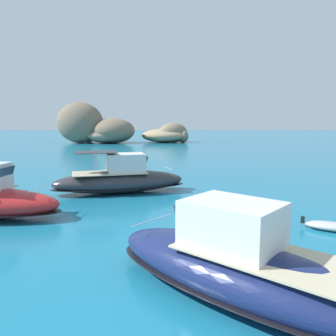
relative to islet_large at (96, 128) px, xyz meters
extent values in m
plane|color=#197093|center=(21.00, -74.61, -3.97)|extent=(400.00, 400.00, 0.00)
ellipsoid|color=#756651|center=(-3.99, -0.42, 1.30)|extent=(13.82, 11.43, 10.53)
ellipsoid|color=#84755B|center=(2.89, 0.05, -1.95)|extent=(12.43, 13.25, 4.04)
ellipsoid|color=#84755B|center=(-2.71, 4.08, 1.08)|extent=(6.75, 5.68, 10.11)
ellipsoid|color=#756651|center=(4.71, -0.95, -0.76)|extent=(13.36, 13.03, 6.41)
ellipsoid|color=#84755B|center=(3.12, 1.89, -2.07)|extent=(7.77, 7.43, 3.81)
ellipsoid|color=#9E8966|center=(17.92, 2.38, -2.17)|extent=(15.10, 13.80, 3.61)
ellipsoid|color=#84755B|center=(20.30, 1.25, -1.34)|extent=(9.60, 8.49, 5.26)
ellipsoid|color=#756651|center=(22.85, 0.66, -2.28)|extent=(3.81, 4.69, 3.38)
ellipsoid|color=#2D2D33|center=(15.05, -61.58, -3.08)|extent=(10.91, 5.83, 1.78)
ellipsoid|color=black|center=(15.05, -61.58, -3.48)|extent=(11.13, 5.95, 0.21)
cube|color=#C6B793|center=(14.30, -61.79, -2.33)|extent=(6.26, 4.11, 0.06)
cube|color=silver|center=(15.56, -61.44, -1.56)|extent=(3.41, 2.90, 1.46)
cube|color=#2D4756|center=(16.98, -61.04, -1.42)|extent=(0.86, 2.05, 0.77)
cylinder|color=silver|center=(18.98, -60.48, -2.15)|extent=(0.63, 2.12, 0.04)
cube|color=#333338|center=(13.29, -62.07, -0.65)|extent=(3.68, 3.20, 0.04)
cylinder|color=silver|center=(12.99, -61.02, -1.49)|extent=(0.03, 0.03, 1.67)
cylinder|color=silver|center=(13.59, -63.13, -1.49)|extent=(0.03, 0.03, 1.67)
ellipsoid|color=navy|center=(21.43, -77.86, -3.07)|extent=(10.06, 9.31, 1.80)
ellipsoid|color=black|center=(21.43, -77.86, -3.48)|extent=(10.26, 9.50, 0.22)
cube|color=#C6B793|center=(22.02, -78.38, -2.31)|extent=(6.15, 5.84, 0.06)
cube|color=silver|center=(21.03, -77.52, -1.54)|extent=(3.69, 3.61, 1.48)
cube|color=#2D4756|center=(19.89, -76.54, -1.39)|extent=(1.59, 1.77, 0.78)
cylinder|color=silver|center=(18.31, -75.17, -2.13)|extent=(1.48, 1.70, 0.04)
cube|color=#2D4756|center=(9.34, -68.81, -1.33)|extent=(0.56, 2.14, 0.80)
cylinder|color=silver|center=(11.47, -69.05, -2.09)|extent=(0.28, 2.27, 0.04)
ellipsoid|color=#B2B2B2|center=(27.55, -70.96, -3.75)|extent=(2.82, 2.08, 0.44)
cube|color=#9E998E|center=(27.55, -70.96, -3.69)|extent=(1.91, 1.31, 0.06)
cube|color=black|center=(26.27, -70.38, -3.57)|extent=(0.27, 0.27, 0.36)
camera|label=1|loc=(18.94, -87.94, 1.75)|focal=35.68mm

